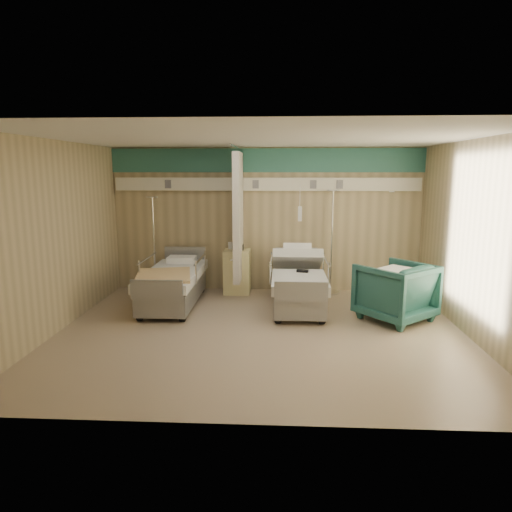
{
  "coord_description": "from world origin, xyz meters",
  "views": [
    {
      "loc": [
        0.27,
        -6.42,
        2.36
      ],
      "look_at": [
        -0.1,
        0.6,
        1.04
      ],
      "focal_mm": 32.0,
      "sensor_mm": 36.0,
      "label": 1
    }
  ],
  "objects_px": {
    "iv_stand_left": "(155,273)",
    "bed_left": "(173,288)",
    "bedside_cabinet": "(237,272)",
    "bed_right": "(298,290)",
    "iv_stand_right": "(331,273)",
    "visitor_armchair": "(395,292)"
  },
  "relations": [
    {
      "from": "bedside_cabinet",
      "to": "visitor_armchair",
      "type": "bearing_deg",
      "value": -29.39
    },
    {
      "from": "bedside_cabinet",
      "to": "visitor_armchair",
      "type": "distance_m",
      "value": 3.06
    },
    {
      "from": "bed_right",
      "to": "iv_stand_right",
      "type": "height_order",
      "value": "iv_stand_right"
    },
    {
      "from": "iv_stand_left",
      "to": "bed_left",
      "type": "bearing_deg",
      "value": -57.6
    },
    {
      "from": "bedside_cabinet",
      "to": "iv_stand_right",
      "type": "xyz_separation_m",
      "value": [
        1.82,
        0.07,
        -0.01
      ]
    },
    {
      "from": "bed_left",
      "to": "bedside_cabinet",
      "type": "bearing_deg",
      "value": 40.6
    },
    {
      "from": "bed_left",
      "to": "visitor_armchair",
      "type": "bearing_deg",
      "value": -9.2
    },
    {
      "from": "bed_right",
      "to": "bedside_cabinet",
      "type": "xyz_separation_m",
      "value": [
        -1.15,
        0.9,
        0.11
      ]
    },
    {
      "from": "bed_right",
      "to": "bedside_cabinet",
      "type": "bearing_deg",
      "value": 141.95
    },
    {
      "from": "bed_right",
      "to": "iv_stand_left",
      "type": "relative_size",
      "value": 1.15
    },
    {
      "from": "iv_stand_right",
      "to": "iv_stand_left",
      "type": "distance_m",
      "value": 3.43
    },
    {
      "from": "iv_stand_right",
      "to": "bed_left",
      "type": "bearing_deg",
      "value": -161.24
    },
    {
      "from": "bed_right",
      "to": "bedside_cabinet",
      "type": "distance_m",
      "value": 1.46
    },
    {
      "from": "iv_stand_right",
      "to": "iv_stand_left",
      "type": "relative_size",
      "value": 1.07
    },
    {
      "from": "bed_right",
      "to": "visitor_armchair",
      "type": "xyz_separation_m",
      "value": [
        1.52,
        -0.6,
        0.15
      ]
    },
    {
      "from": "visitor_armchair",
      "to": "bed_left",
      "type": "bearing_deg",
      "value": -48.3
    },
    {
      "from": "bedside_cabinet",
      "to": "iv_stand_right",
      "type": "height_order",
      "value": "iv_stand_right"
    },
    {
      "from": "bedside_cabinet",
      "to": "iv_stand_left",
      "type": "xyz_separation_m",
      "value": [
        -1.61,
        -0.02,
        -0.04
      ]
    },
    {
      "from": "bed_left",
      "to": "visitor_armchair",
      "type": "relative_size",
      "value": 2.11
    },
    {
      "from": "bed_right",
      "to": "bed_left",
      "type": "bearing_deg",
      "value": 180.0
    },
    {
      "from": "visitor_armchair",
      "to": "bed_right",
      "type": "bearing_deg",
      "value": -60.75
    },
    {
      "from": "bed_right",
      "to": "bedside_cabinet",
      "type": "relative_size",
      "value": 2.54
    }
  ]
}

